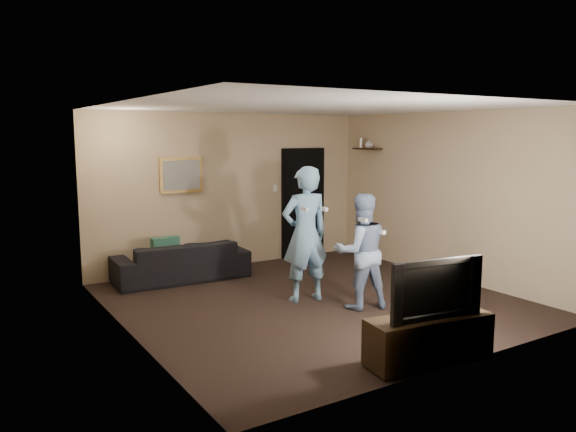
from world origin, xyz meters
TOP-DOWN VIEW (x-y plane):
  - ground at (0.00, 0.00)m, footprint 5.00×5.00m
  - ceiling at (0.00, 0.00)m, footprint 5.00×5.00m
  - wall_back at (0.00, 2.50)m, footprint 5.00×0.04m
  - wall_front at (0.00, -2.50)m, footprint 5.00×0.04m
  - wall_left at (-2.50, 0.00)m, footprint 0.04×5.00m
  - wall_right at (2.50, 0.00)m, footprint 0.04×5.00m
  - sofa at (-1.11, 2.03)m, footprint 2.09×0.90m
  - throw_pillow at (-1.36, 2.03)m, footprint 0.44×0.17m
  - painting_frame at (-0.90, 2.48)m, footprint 0.72×0.05m
  - painting_canvas at (-0.90, 2.45)m, footprint 0.62×0.01m
  - doorway at (1.45, 2.47)m, footprint 0.90×0.06m
  - light_switch at (0.85, 2.48)m, footprint 0.08×0.02m
  - wall_shelf at (2.39, 1.80)m, footprint 0.20×0.60m
  - shelf_vase at (2.39, 1.75)m, footprint 0.18×0.18m
  - shelf_figurine at (2.39, 1.98)m, footprint 0.06×0.06m
  - tv_console at (-0.24, -2.33)m, footprint 1.33×0.59m
  - television at (-0.24, -2.33)m, footprint 1.04×0.28m
  - wii_player_left at (-0.09, 0.09)m, footprint 0.72×0.55m
  - wii_player_right at (0.34, -0.56)m, footprint 0.86×0.75m

SIDE VIEW (x-z plane):
  - ground at x=0.00m, z-range 0.00..0.00m
  - tv_console at x=-0.24m, z-range 0.02..0.48m
  - sofa at x=-1.11m, z-range 0.00..0.60m
  - throw_pillow at x=-1.36m, z-range 0.27..0.69m
  - wii_player_right at x=0.34m, z-range 0.00..1.50m
  - television at x=-0.24m, z-range 0.48..1.07m
  - wii_player_left at x=-0.09m, z-range 0.00..1.83m
  - doorway at x=1.45m, z-range 0.00..2.00m
  - wall_back at x=0.00m, z-range 0.00..2.60m
  - wall_front at x=0.00m, z-range 0.00..2.60m
  - wall_left at x=-2.50m, z-range 0.00..2.60m
  - wall_right at x=2.50m, z-range 0.00..2.60m
  - light_switch at x=0.85m, z-range 1.24..1.36m
  - painting_frame at x=-0.90m, z-range 1.32..1.89m
  - painting_canvas at x=-0.90m, z-range 1.37..1.83m
  - wall_shelf at x=2.39m, z-range 1.98..2.00m
  - shelf_vase at x=2.39m, z-range 2.00..2.15m
  - shelf_figurine at x=2.39m, z-range 2.00..2.18m
  - ceiling at x=0.00m, z-range 2.58..2.62m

